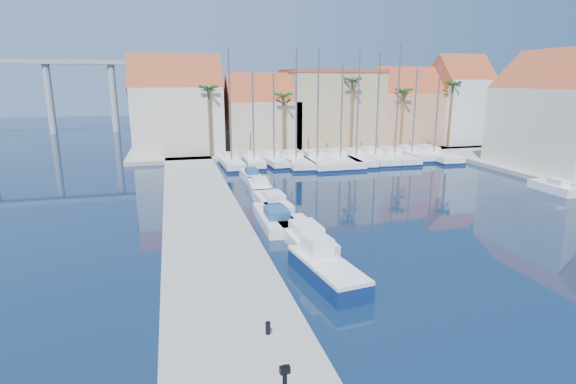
# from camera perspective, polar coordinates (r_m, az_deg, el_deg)

# --- Properties ---
(ground) EXTENTS (260.00, 260.00, 0.00)m
(ground) POSITION_cam_1_polar(r_m,az_deg,el_deg) (23.63, 15.37, -12.53)
(ground) COLOR black
(ground) RESTS_ON ground
(quay_west) EXTENTS (6.00, 77.00, 0.50)m
(quay_west) POSITION_cam_1_polar(r_m,az_deg,el_deg) (33.28, -10.42, -3.94)
(quay_west) COLOR gray
(quay_west) RESTS_ON ground
(shore_north) EXTENTS (54.00, 16.00, 0.50)m
(shore_north) POSITION_cam_1_polar(r_m,az_deg,el_deg) (70.15, 3.01, 5.64)
(shore_north) COLOR gray
(shore_north) RESTS_ON ground
(bollard) EXTENTS (0.21, 0.21, 0.52)m
(bollard) POSITION_cam_1_polar(r_m,az_deg,el_deg) (18.70, -2.57, -16.87)
(bollard) COLOR black
(bollard) RESTS_ON quay_west
(fishing_boat) EXTENTS (2.80, 6.22, 2.10)m
(fishing_boat) POSITION_cam_1_polar(r_m,az_deg,el_deg) (24.22, 4.79, -9.56)
(fishing_boat) COLOR navy
(fishing_boat) RESTS_ON ground
(motorboat_west_0) EXTENTS (2.60, 7.38, 1.40)m
(motorboat_west_0) POSITION_cam_1_polar(r_m,az_deg,el_deg) (29.75, 1.93, -5.36)
(motorboat_west_0) COLOR white
(motorboat_west_0) RESTS_ON ground
(motorboat_west_1) EXTENTS (2.34, 6.91, 1.40)m
(motorboat_west_1) POSITION_cam_1_polar(r_m,az_deg,el_deg) (33.17, -1.66, -3.30)
(motorboat_west_1) COLOR white
(motorboat_west_1) RESTS_ON ground
(motorboat_west_2) EXTENTS (2.29, 6.65, 1.40)m
(motorboat_west_2) POSITION_cam_1_polar(r_m,az_deg,el_deg) (37.69, -2.04, -1.19)
(motorboat_west_2) COLOR white
(motorboat_west_2) RESTS_ON ground
(motorboat_west_3) EXTENTS (2.44, 6.19, 1.40)m
(motorboat_west_3) POSITION_cam_1_polar(r_m,az_deg,el_deg) (43.23, -3.61, 0.76)
(motorboat_west_3) COLOR white
(motorboat_west_3) RESTS_ON ground
(motorboat_west_4) EXTENTS (1.74, 5.10, 1.40)m
(motorboat_west_4) POSITION_cam_1_polar(r_m,az_deg,el_deg) (48.16, -4.74, 2.11)
(motorboat_west_4) COLOR white
(motorboat_west_4) RESTS_ON ground
(motorboat_east_1) EXTENTS (1.65, 4.96, 1.40)m
(motorboat_east_1) POSITION_cam_1_polar(r_m,az_deg,el_deg) (49.72, 30.68, 0.55)
(motorboat_east_1) COLOR white
(motorboat_east_1) RESTS_ON ground
(sailboat_0) EXTENTS (2.53, 8.78, 14.07)m
(sailboat_0) POSITION_cam_1_polar(r_m,az_deg,el_deg) (56.00, -7.26, 3.84)
(sailboat_0) COLOR white
(sailboat_0) RESTS_ON ground
(sailboat_1) EXTENTS (2.73, 8.39, 11.33)m
(sailboat_1) POSITION_cam_1_polar(r_m,az_deg,el_deg) (56.77, -4.40, 4.01)
(sailboat_1) COLOR white
(sailboat_1) RESTS_ON ground
(sailboat_2) EXTENTS (2.88, 8.75, 11.16)m
(sailboat_2) POSITION_cam_1_polar(r_m,az_deg,el_deg) (57.18, -1.93, 4.11)
(sailboat_2) COLOR white
(sailboat_2) RESTS_ON ground
(sailboat_3) EXTENTS (3.41, 11.15, 14.00)m
(sailboat_3) POSITION_cam_1_polar(r_m,az_deg,el_deg) (57.07, 0.88, 4.09)
(sailboat_3) COLOR white
(sailboat_3) RESTS_ON ground
(sailboat_4) EXTENTS (3.32, 11.91, 14.04)m
(sailboat_4) POSITION_cam_1_polar(r_m,az_deg,el_deg) (57.31, 3.51, 4.10)
(sailboat_4) COLOR white
(sailboat_4) RESTS_ON ground
(sailboat_5) EXTENTS (3.66, 11.96, 12.29)m
(sailboat_5) POSITION_cam_1_polar(r_m,az_deg,el_deg) (58.42, 6.44, 4.21)
(sailboat_5) COLOR white
(sailboat_5) RESTS_ON ground
(sailboat_6) EXTENTS (3.63, 10.62, 13.94)m
(sailboat_6) POSITION_cam_1_polar(r_m,az_deg,el_deg) (59.20, 8.45, 4.31)
(sailboat_6) COLOR white
(sailboat_6) RESTS_ON ground
(sailboat_7) EXTENTS (3.40, 11.02, 13.98)m
(sailboat_7) POSITION_cam_1_polar(r_m,az_deg,el_deg) (60.73, 10.79, 4.45)
(sailboat_7) COLOR white
(sailboat_7) RESTS_ON ground
(sailboat_8) EXTENTS (2.85, 10.60, 14.90)m
(sailboat_8) POSITION_cam_1_polar(r_m,az_deg,el_deg) (61.73, 13.11, 4.50)
(sailboat_8) COLOR white
(sailboat_8) RESTS_ON ground
(sailboat_9) EXTENTS (2.56, 9.01, 11.91)m
(sailboat_9) POSITION_cam_1_polar(r_m,az_deg,el_deg) (64.06, 15.22, 4.69)
(sailboat_9) COLOR white
(sailboat_9) RESTS_ON ground
(sailboat_10) EXTENTS (3.29, 11.42, 13.42)m
(sailboat_10) POSITION_cam_1_polar(r_m,az_deg,el_deg) (64.59, 17.70, 4.58)
(sailboat_10) COLOR white
(sailboat_10) RESTS_ON ground
(building_0) EXTENTS (12.30, 9.00, 13.50)m
(building_0) POSITION_cam_1_polar(r_m,az_deg,el_deg) (65.27, -13.90, 10.18)
(building_0) COLOR beige
(building_0) RESTS_ON shore_north
(building_1) EXTENTS (10.30, 8.00, 11.00)m
(building_1) POSITION_cam_1_polar(r_m,az_deg,el_deg) (66.64, -3.33, 9.57)
(building_1) COLOR tan
(building_1) RESTS_ON shore_north
(building_2) EXTENTS (14.20, 10.20, 11.50)m
(building_2) POSITION_cam_1_polar(r_m,az_deg,el_deg) (70.51, 5.44, 10.55)
(building_2) COLOR tan
(building_2) RESTS_ON shore_north
(building_3) EXTENTS (10.30, 8.00, 12.00)m
(building_3) POSITION_cam_1_polar(r_m,az_deg,el_deg) (74.60, 14.53, 10.05)
(building_3) COLOR #B6775C
(building_3) RESTS_ON shore_north
(building_4) EXTENTS (8.30, 8.00, 14.00)m
(building_4) POSITION_cam_1_polar(r_m,az_deg,el_deg) (78.47, 20.80, 10.58)
(building_4) COLOR silver
(building_4) RESTS_ON shore_north
(building_6) EXTENTS (9.00, 14.30, 13.50)m
(building_6) POSITION_cam_1_polar(r_m,az_deg,el_deg) (60.38, 31.28, 8.32)
(building_6) COLOR beige
(building_6) RESTS_ON shore_east
(palm_0) EXTENTS (2.60, 2.60, 10.15)m
(palm_0) POSITION_cam_1_polar(r_m,az_deg,el_deg) (60.38, -10.06, 12.53)
(palm_0) COLOR brown
(palm_0) RESTS_ON shore_north
(palm_1) EXTENTS (2.60, 2.60, 9.15)m
(palm_1) POSITION_cam_1_polar(r_m,az_deg,el_deg) (62.04, -0.59, 11.89)
(palm_1) COLOR brown
(palm_1) RESTS_ON shore_north
(palm_2) EXTENTS (2.60, 2.60, 11.15)m
(palm_2) POSITION_cam_1_polar(r_m,az_deg,el_deg) (65.16, 8.21, 13.51)
(palm_2) COLOR brown
(palm_2) RESTS_ON shore_north
(palm_3) EXTENTS (2.60, 2.60, 9.65)m
(palm_3) POSITION_cam_1_polar(r_m,az_deg,el_deg) (68.66, 14.48, 12.06)
(palm_3) COLOR brown
(palm_3) RESTS_ON shore_north
(palm_4) EXTENTS (2.60, 2.60, 10.65)m
(palm_4) POSITION_cam_1_polar(r_m,az_deg,el_deg) (72.83, 20.18, 12.48)
(palm_4) COLOR brown
(palm_4) RESTS_ON shore_north
(viaduct) EXTENTS (48.00, 2.20, 14.45)m
(viaduct) POSITION_cam_1_polar(r_m,az_deg,el_deg) (103.99, -31.00, 11.95)
(viaduct) COLOR #9E9E99
(viaduct) RESTS_ON ground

